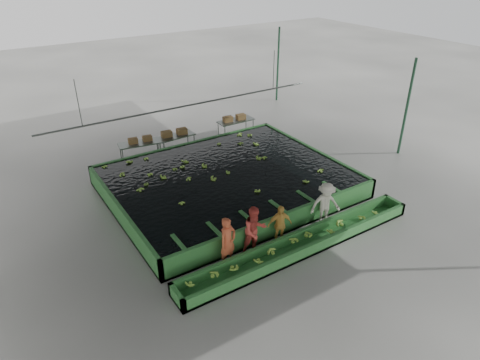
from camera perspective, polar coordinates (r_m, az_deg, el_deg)
ground at (r=18.16m, az=0.86°, el=-3.41°), size 80.00×80.00×0.00m
shed_roof at (r=16.08m, az=0.99°, el=11.88°), size 20.00×22.00×0.04m
shed_posts at (r=16.97m, az=0.92°, el=3.77°), size 20.00×22.00×5.00m
flotation_tank at (r=19.02m, az=-1.63°, el=-0.24°), size 10.00×8.00×0.90m
tank_water at (r=18.83m, az=-1.65°, el=0.82°), size 9.70×7.70×0.00m
sorting_trough at (r=15.68m, az=8.24°, el=-8.47°), size 10.00×1.00×0.50m
cableway_rail at (r=20.83m, az=-6.83°, el=9.86°), size 0.08×0.08×14.00m
rail_hanger_left at (r=18.99m, az=-20.77°, el=9.53°), size 0.04×0.04×2.00m
rail_hanger_right at (r=23.07m, az=4.52°, el=14.42°), size 0.04×0.04×2.00m
worker_a at (r=14.53m, az=-1.63°, el=-8.24°), size 0.76×0.59×1.84m
worker_b at (r=15.00m, az=1.98°, el=-6.78°), size 0.97×0.78×1.89m
worker_c at (r=15.63m, az=5.31°, el=-5.95°), size 1.00×0.63×1.58m
worker_d at (r=16.83m, az=11.32°, el=-3.20°), size 1.35×1.08×1.83m
packing_table_left at (r=22.43m, az=-13.12°, el=3.76°), size 2.21×1.17×0.96m
packing_table_mid at (r=23.05m, az=-8.48°, el=4.84°), size 2.04×0.92×0.91m
packing_table_right at (r=24.78m, az=-0.57°, el=6.96°), size 2.12×0.85×0.96m
box_stack_left at (r=22.31m, az=-13.13°, el=4.97°), size 1.22×0.47×0.26m
box_stack_mid at (r=22.93m, az=-8.73°, el=5.93°), size 1.40×0.50×0.30m
box_stack_right at (r=24.56m, az=-0.75°, el=7.97°), size 1.37×0.50×0.29m
floating_bananas at (r=19.45m, az=-2.88°, el=1.75°), size 8.76×5.97×0.12m
trough_bananas at (r=15.59m, az=8.28°, el=-8.03°), size 9.32×0.62×0.12m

